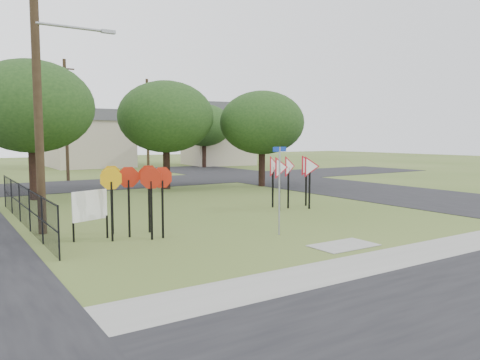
% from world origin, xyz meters
% --- Properties ---
extents(ground, '(140.00, 140.00, 0.00)m').
position_xyz_m(ground, '(0.00, 0.00, 0.00)').
color(ground, '#435821').
extents(sidewalk, '(30.00, 1.60, 0.02)m').
position_xyz_m(sidewalk, '(0.00, -4.20, 0.01)').
color(sidewalk, gray).
rests_on(sidewalk, ground).
extents(planting_strip, '(30.00, 0.80, 0.02)m').
position_xyz_m(planting_strip, '(0.00, -5.40, 0.01)').
color(planting_strip, '#435821').
rests_on(planting_strip, ground).
extents(street_right, '(8.00, 50.00, 0.02)m').
position_xyz_m(street_right, '(12.00, 10.00, 0.01)').
color(street_right, black).
rests_on(street_right, ground).
extents(street_far, '(60.00, 8.00, 0.02)m').
position_xyz_m(street_far, '(0.00, 20.00, 0.01)').
color(street_far, black).
rests_on(street_far, ground).
extents(curb_pad, '(2.00, 1.20, 0.02)m').
position_xyz_m(curb_pad, '(0.00, -2.40, 0.01)').
color(curb_pad, gray).
rests_on(curb_pad, ground).
extents(street_name_sign, '(0.61, 0.10, 2.96)m').
position_xyz_m(street_name_sign, '(-0.65, -0.04, 1.70)').
color(street_name_sign, gray).
rests_on(street_name_sign, ground).
extents(stop_sign_cluster, '(2.25, 1.96, 2.34)m').
position_xyz_m(stop_sign_cluster, '(-4.81, 2.24, 1.75)').
color(stop_sign_cluster, black).
rests_on(stop_sign_cluster, ground).
extents(yield_sign_cluster, '(3.18, 1.59, 2.49)m').
position_xyz_m(yield_sign_cluster, '(3.45, 4.33, 1.83)').
color(yield_sign_cluster, black).
rests_on(yield_sign_cluster, ground).
extents(info_board, '(1.21, 0.47, 1.60)m').
position_xyz_m(info_board, '(-6.20, 2.60, 1.06)').
color(info_board, black).
rests_on(info_board, ground).
extents(utility_pole_main, '(3.55, 0.33, 10.00)m').
position_xyz_m(utility_pole_main, '(-7.24, 4.50, 5.21)').
color(utility_pole_main, '#392A1A').
rests_on(utility_pole_main, ground).
extents(far_pole_a, '(1.40, 0.24, 9.00)m').
position_xyz_m(far_pole_a, '(-2.00, 24.00, 4.60)').
color(far_pole_a, '#392A1A').
rests_on(far_pole_a, ground).
extents(far_pole_b, '(1.40, 0.24, 8.50)m').
position_xyz_m(far_pole_b, '(6.00, 28.00, 4.35)').
color(far_pole_b, '#392A1A').
rests_on(far_pole_b, ground).
extents(fence_run, '(0.05, 11.55, 1.50)m').
position_xyz_m(fence_run, '(-7.60, 6.25, 0.78)').
color(fence_run, black).
rests_on(fence_run, ground).
extents(house_mid, '(8.40, 8.40, 6.20)m').
position_xyz_m(house_mid, '(4.00, 40.00, 3.15)').
color(house_mid, '#BCAE97').
rests_on(house_mid, ground).
extents(house_right, '(8.30, 8.30, 7.20)m').
position_xyz_m(house_right, '(18.00, 36.00, 3.65)').
color(house_right, '#BCAE97').
rests_on(house_right, ground).
extents(tree_near_left, '(6.40, 6.40, 7.27)m').
position_xyz_m(tree_near_left, '(-6.00, 14.00, 4.86)').
color(tree_near_left, black).
rests_on(tree_near_left, ground).
extents(tree_near_mid, '(6.00, 6.00, 6.80)m').
position_xyz_m(tree_near_mid, '(2.00, 15.00, 4.54)').
color(tree_near_mid, black).
rests_on(tree_near_mid, ground).
extents(tree_near_right, '(5.60, 5.60, 6.33)m').
position_xyz_m(tree_near_right, '(8.00, 13.00, 4.22)').
color(tree_near_right, black).
rests_on(tree_near_right, ground).
extents(tree_far_right, '(6.00, 6.00, 6.80)m').
position_xyz_m(tree_far_right, '(14.00, 32.00, 4.54)').
color(tree_far_right, black).
rests_on(tree_far_right, ground).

